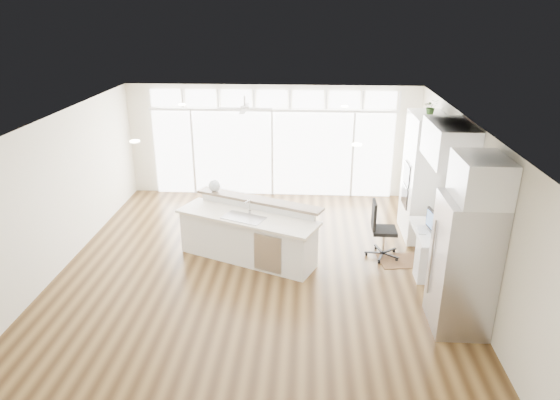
{
  "coord_description": "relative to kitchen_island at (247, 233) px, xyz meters",
  "views": [
    {
      "loc": [
        0.88,
        -7.74,
        4.46
      ],
      "look_at": [
        0.38,
        0.6,
        1.16
      ],
      "focal_mm": 32.0,
      "sensor_mm": 36.0,
      "label": 1
    }
  ],
  "objects": [
    {
      "name": "floor",
      "position": [
        0.21,
        -0.5,
        -0.54
      ],
      "size": [
        7.0,
        8.0,
        0.02
      ],
      "primitive_type": "cube",
      "color": "#402A13",
      "rests_on": "ground"
    },
    {
      "name": "glass_wall",
      "position": [
        0.21,
        3.44,
        0.52
      ],
      "size": [
        5.8,
        0.06,
        2.08
      ],
      "primitive_type": "cube",
      "color": "white",
      "rests_on": "wall_back"
    },
    {
      "name": "office_chair",
      "position": [
        2.53,
        0.24,
        0.02
      ],
      "size": [
        0.58,
        0.53,
        1.1
      ],
      "primitive_type": "cube",
      "rotation": [
        0.0,
        0.0,
        -0.01
      ],
      "color": "black",
      "rests_on": "floor"
    },
    {
      "name": "refrigerator",
      "position": [
        3.32,
        -1.85,
        0.47
      ],
      "size": [
        0.76,
        0.9,
        2.0
      ],
      "primitive_type": "cube",
      "color": "#B1B0B5",
      "rests_on": "floor"
    },
    {
      "name": "wall_left",
      "position": [
        -3.29,
        -0.5,
        0.82
      ],
      "size": [
        0.04,
        8.0,
        2.7
      ],
      "primitive_type": "cube",
      "color": "beige",
      "rests_on": "floor"
    },
    {
      "name": "wall_back",
      "position": [
        0.21,
        3.5,
        0.82
      ],
      "size": [
        7.0,
        0.04,
        2.7
      ],
      "primitive_type": "cube",
      "color": "beige",
      "rests_on": "floor"
    },
    {
      "name": "fridge_cabinet",
      "position": [
        3.38,
        -1.85,
        1.77
      ],
      "size": [
        0.64,
        0.9,
        0.6
      ],
      "primitive_type": "cube",
      "color": "white",
      "rests_on": "wall_right"
    },
    {
      "name": "fishbowl",
      "position": [
        -0.71,
        0.75,
        0.65
      ],
      "size": [
        0.29,
        0.29,
        0.24
      ],
      "primitive_type": "sphere",
      "rotation": [
        0.0,
        0.0,
        -0.28
      ],
      "color": "silver",
      "rests_on": "kitchen_island"
    },
    {
      "name": "desk_nook",
      "position": [
        3.34,
        -0.2,
        -0.15
      ],
      "size": [
        0.72,
        1.3,
        0.76
      ],
      "primitive_type": "cube",
      "color": "white",
      "rests_on": "floor"
    },
    {
      "name": "transom_row",
      "position": [
        0.21,
        3.44,
        1.85
      ],
      "size": [
        5.9,
        0.06,
        0.4
      ],
      "primitive_type": "cube",
      "color": "white",
      "rests_on": "wall_back"
    },
    {
      "name": "keyboard",
      "position": [
        3.09,
        -0.2,
        0.24
      ],
      "size": [
        0.15,
        0.35,
        0.02
      ],
      "primitive_type": "cube",
      "rotation": [
        0.0,
        0.0,
        -0.07
      ],
      "color": "silver",
      "rests_on": "desk_nook"
    },
    {
      "name": "wall_front",
      "position": [
        0.21,
        -4.5,
        0.82
      ],
      "size": [
        7.0,
        0.04,
        2.7
      ],
      "primitive_type": "cube",
      "color": "beige",
      "rests_on": "floor"
    },
    {
      "name": "kitchen_island",
      "position": [
        0.0,
        0.0,
        0.0
      ],
      "size": [
        2.85,
        1.98,
        1.06
      ],
      "primitive_type": "cube",
      "rotation": [
        0.0,
        0.0,
        -0.41
      ],
      "color": "white",
      "rests_on": "floor"
    },
    {
      "name": "rug",
      "position": [
        2.86,
        0.08,
        -0.52
      ],
      "size": [
        0.89,
        0.7,
        0.01
      ],
      "primitive_type": "cube",
      "rotation": [
        0.0,
        0.0,
        0.14
      ],
      "color": "#3D2413",
      "rests_on": "floor"
    },
    {
      "name": "upper_cabinets",
      "position": [
        3.38,
        -0.2,
        1.82
      ],
      "size": [
        0.64,
        1.3,
        0.64
      ],
      "primitive_type": "cube",
      "color": "white",
      "rests_on": "wall_right"
    },
    {
      "name": "ceiling",
      "position": [
        0.21,
        -0.5,
        2.17
      ],
      "size": [
        7.0,
        8.0,
        0.02
      ],
      "primitive_type": "cube",
      "color": "silver",
      "rests_on": "wall_back"
    },
    {
      "name": "oven_cabinet",
      "position": [
        3.38,
        1.3,
        0.72
      ],
      "size": [
        0.64,
        1.2,
        2.5
      ],
      "primitive_type": "cube",
      "color": "white",
      "rests_on": "floor"
    },
    {
      "name": "wall_right",
      "position": [
        3.71,
        -0.5,
        0.82
      ],
      "size": [
        0.04,
        8.0,
        2.7
      ],
      "primitive_type": "cube",
      "color": "beige",
      "rests_on": "floor"
    },
    {
      "name": "monitor",
      "position": [
        3.26,
        -0.2,
        0.43
      ],
      "size": [
        0.14,
        0.48,
        0.39
      ],
      "primitive_type": "cube",
      "rotation": [
        0.0,
        0.0,
        0.14
      ],
      "color": "black",
      "rests_on": "desk_nook"
    },
    {
      "name": "potted_plant",
      "position": [
        3.38,
        1.3,
        2.08
      ],
      "size": [
        0.27,
        0.29,
        0.22
      ],
      "primitive_type": "imported",
      "rotation": [
        0.0,
        0.0,
        0.03
      ],
      "color": "#396129",
      "rests_on": "oven_cabinet"
    },
    {
      "name": "ceiling_fan",
      "position": [
        -0.29,
        2.3,
        1.95
      ],
      "size": [
        1.16,
        1.16,
        0.32
      ],
      "primitive_type": "cube",
      "color": "silver",
      "rests_on": "ceiling"
    },
    {
      "name": "desk_window",
      "position": [
        3.67,
        -0.2,
        1.02
      ],
      "size": [
        0.04,
        0.85,
        0.85
      ],
      "primitive_type": "cube",
      "color": "white",
      "rests_on": "wall_right"
    },
    {
      "name": "framed_photos",
      "position": [
        3.67,
        0.42,
        0.87
      ],
      "size": [
        0.06,
        0.22,
        0.8
      ],
      "primitive_type": "cube",
      "color": "black",
      "rests_on": "wall_right"
    },
    {
      "name": "recessed_lights",
      "position": [
        0.21,
        -0.3,
        2.15
      ],
      "size": [
        3.4,
        3.0,
        0.02
      ],
      "primitive_type": "cube",
      "color": "white",
      "rests_on": "ceiling"
    }
  ]
}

